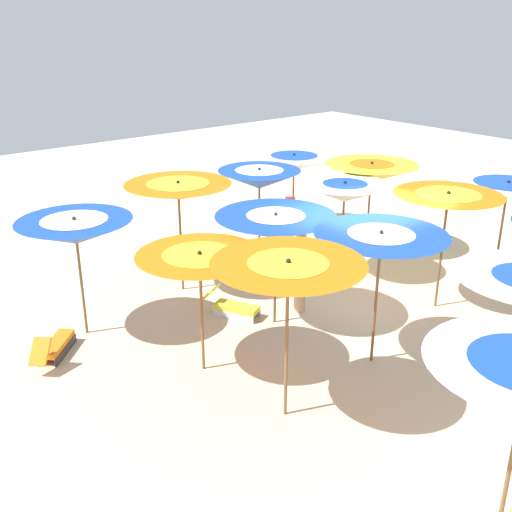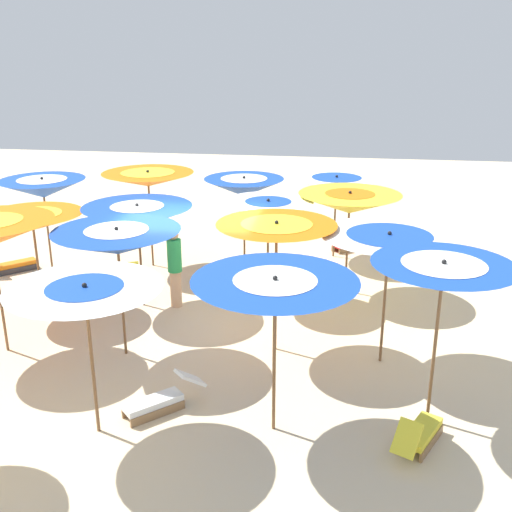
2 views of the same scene
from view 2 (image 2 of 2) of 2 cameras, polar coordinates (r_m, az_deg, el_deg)
The scene contains 22 objects.
ground at distance 12.16m, azimuth -5.66°, elevation -6.68°, with size 39.43×39.43×0.04m, color beige.
beach_umbrella_0 at distance 15.50m, azimuth -19.46°, elevation 6.06°, with size 2.04×2.04×2.30m.
beach_umbrella_1 at distance 12.99m, azimuth -20.33°, elevation 3.07°, with size 2.04×2.04×2.15m.
beach_umbrella_4 at distance 14.96m, azimuth -10.14°, elevation 7.15°, with size 2.21×2.21×2.44m.
beach_umbrella_5 at distance 12.61m, azimuth -11.10°, elevation 3.71°, with size 2.25×2.25×2.25m.
beach_umbrella_6 at distance 10.52m, azimuth -12.94°, elevation 1.32°, with size 2.18×2.18×2.39m.
beach_umbrella_7 at distance 8.42m, azimuth -15.74°, elevation -4.18°, with size 2.09×2.09×2.30m.
beach_umbrella_8 at distance 14.62m, azimuth -1.14°, elevation 6.53°, with size 1.92×1.92×2.33m.
beach_umbrella_9 at distance 12.68m, azimuth 1.15°, elevation 4.30°, with size 1.90×1.90×2.27m.
beach_umbrella_10 at distance 10.39m, azimuth 1.94°, elevation 2.26°, with size 2.10×2.10×2.45m.
beach_umbrella_11 at distance 8.13m, azimuth 1.80°, elevation -3.62°, with size 2.27×2.27×2.39m.
beach_umbrella_12 at distance 15.62m, azimuth 7.58°, elevation 6.65°, with size 2.23×2.23×2.18m.
beach_umbrella_13 at distance 13.25m, azimuth 8.81°, elevation 4.95°, with size 2.23×2.23×2.33m.
beach_umbrella_14 at distance 10.22m, azimuth 12.41°, elevation 1.12°, with size 2.29×2.29×2.39m.
beach_umbrella_15 at distance 8.63m, azimuth 17.17°, elevation -1.89°, with size 1.97×1.97×2.54m.
lounger_1 at distance 13.98m, azimuth -11.43°, elevation -2.44°, with size 0.85×1.24×0.57m.
lounger_2 at distance 8.97m, azimuth 15.10°, elevation -15.91°, with size 0.83×1.20×0.62m.
lounger_3 at distance 16.67m, azimuth 8.87°, elevation 1.33°, with size 1.09×1.05×0.67m.
lounger_4 at distance 15.99m, azimuth -22.01°, elevation -0.72°, with size 1.13×1.14×0.60m.
lounger_5 at distance 9.53m, azimuth -9.06°, elevation -13.20°, with size 1.17×1.14×0.55m.
beachgoer_0 at distance 12.77m, azimuth -7.66°, elevation -1.01°, with size 0.30×0.30×1.70m.
beach_ball at distance 14.61m, azimuth 16.95°, elevation -2.05°, with size 0.36×0.36×0.36m, color yellow.
Camera 2 is at (2.76, -10.59, 5.27)m, focal length 42.42 mm.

